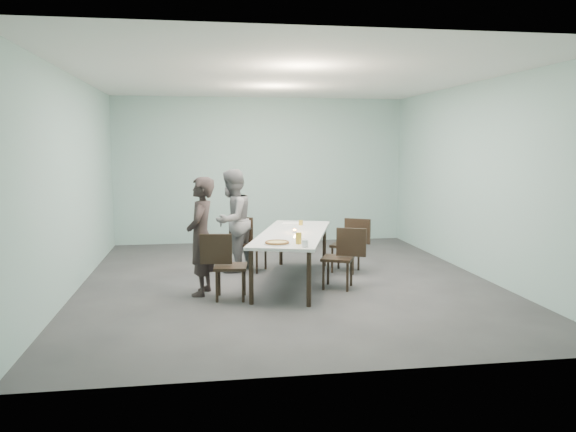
{
  "coord_description": "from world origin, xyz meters",
  "views": [
    {
      "loc": [
        -1.25,
        -8.17,
        2.02
      ],
      "look_at": [
        0.0,
        -0.16,
        1.0
      ],
      "focal_mm": 35.0,
      "sensor_mm": 36.0,
      "label": 1
    }
  ],
  "objects": [
    {
      "name": "chair_near_left",
      "position": [
        -0.96,
        -0.88,
        0.5
      ],
      "size": [
        0.63,
        0.47,
        0.87
      ],
      "rotation": [
        0.0,
        0.0,
        -0.13
      ],
      "color": "black",
      "rests_on": "ground"
    },
    {
      "name": "chair_far_left",
      "position": [
        -0.52,
        0.8,
        0.5
      ],
      "size": [
        0.64,
        0.58,
        0.87
      ],
      "rotation": [
        0.0,
        0.0,
        -0.53
      ],
      "color": "black",
      "rests_on": "ground"
    },
    {
      "name": "diner_far",
      "position": [
        -0.76,
        0.78,
        0.82
      ],
      "size": [
        0.97,
        1.01,
        1.65
      ],
      "primitive_type": "imported",
      "rotation": [
        0.0,
        0.0,
        -2.17
      ],
      "color": "slate",
      "rests_on": "ground"
    },
    {
      "name": "diner_near",
      "position": [
        -1.26,
        -0.6,
        0.8
      ],
      "size": [
        0.51,
        0.66,
        1.61
      ],
      "primitive_type": "imported",
      "rotation": [
        0.0,
        0.0,
        -1.81
      ],
      "color": "black",
      "rests_on": "ground"
    },
    {
      "name": "room_shell",
      "position": [
        0.0,
        0.0,
        2.03
      ],
      "size": [
        6.02,
        7.02,
        3.01
      ],
      "color": "#92B8B4",
      "rests_on": "ground"
    },
    {
      "name": "beer_glass",
      "position": [
        -0.0,
        -1.09,
        0.82
      ],
      "size": [
        0.08,
        0.08,
        0.15
      ],
      "primitive_type": "cylinder",
      "color": "gold",
      "rests_on": "table"
    },
    {
      "name": "side_plate",
      "position": [
        0.08,
        -0.67,
        0.76
      ],
      "size": [
        0.18,
        0.18,
        0.01
      ],
      "primitive_type": "cylinder",
      "color": "white",
      "rests_on": "table"
    },
    {
      "name": "tealight",
      "position": [
        0.1,
        -0.18,
        0.77
      ],
      "size": [
        0.06,
        0.06,
        0.05
      ],
      "color": "silver",
      "rests_on": "table"
    },
    {
      "name": "menu",
      "position": [
        0.21,
        0.82,
        0.75
      ],
      "size": [
        0.35,
        0.3,
        0.01
      ],
      "primitive_type": "cube",
      "rotation": [
        0.0,
        0.0,
        -0.3
      ],
      "color": "silver",
      "rests_on": "table"
    },
    {
      "name": "pizza",
      "position": [
        -0.28,
        -1.07,
        0.77
      ],
      "size": [
        0.34,
        0.34,
        0.04
      ],
      "color": "white",
      "rests_on": "table"
    },
    {
      "name": "table",
      "position": [
        0.08,
        -0.13,
        0.69
      ],
      "size": [
        1.62,
        2.75,
        0.75
      ],
      "rotation": [
        0.0,
        0.0,
        -0.3
      ],
      "color": "white",
      "rests_on": "ground"
    },
    {
      "name": "amber_tumbler",
      "position": [
        0.33,
        0.6,
        0.79
      ],
      "size": [
        0.07,
        0.07,
        0.08
      ],
      "primitive_type": "cylinder",
      "color": "gold",
      "rests_on": "table"
    },
    {
      "name": "water_tumbler",
      "position": [
        0.03,
        -1.33,
        0.8
      ],
      "size": [
        0.08,
        0.08,
        0.09
      ],
      "primitive_type": "cylinder",
      "color": "silver",
      "rests_on": "table"
    },
    {
      "name": "chair_far_right",
      "position": [
        1.1,
        0.41,
        0.5
      ],
      "size": [
        0.64,
        0.58,
        0.87
      ],
      "rotation": [
        0.0,
        0.0,
        2.59
      ],
      "color": "black",
      "rests_on": "ground"
    },
    {
      "name": "ground",
      "position": [
        0.0,
        0.0,
        0.0
      ],
      "size": [
        7.0,
        7.0,
        0.0
      ],
      "primitive_type": "plane",
      "color": "#333335",
      "rests_on": "ground"
    },
    {
      "name": "chair_near_right",
      "position": [
        0.73,
        -0.58,
        0.5
      ],
      "size": [
        0.65,
        0.56,
        0.87
      ],
      "rotation": [
        0.0,
        0.0,
        2.72
      ],
      "color": "black",
      "rests_on": "ground"
    }
  ]
}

